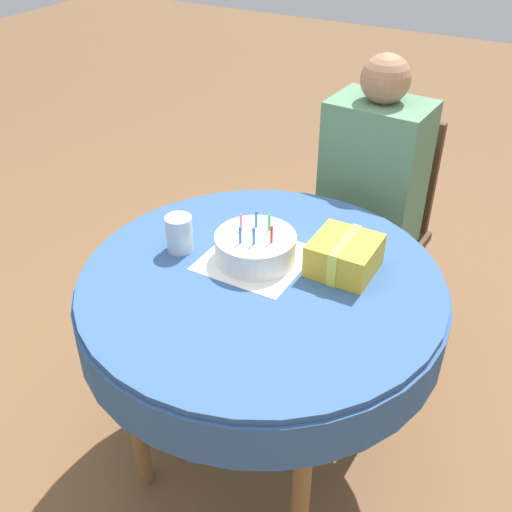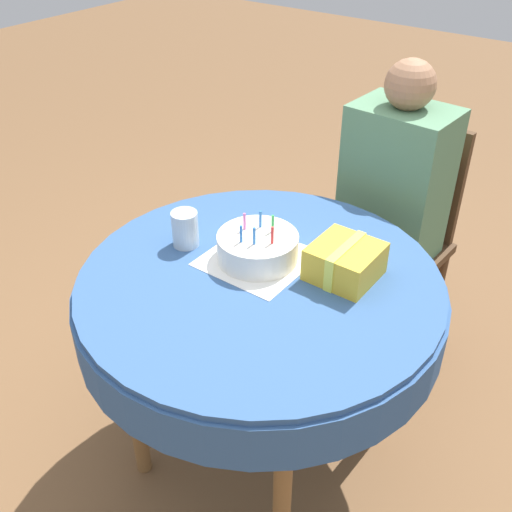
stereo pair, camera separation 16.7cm
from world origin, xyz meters
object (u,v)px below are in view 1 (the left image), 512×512
at_px(chair, 374,225).
at_px(birthday_cake, 255,247).
at_px(person, 370,187).
at_px(gift_box, 344,255).
at_px(drinking_glass, 180,233).

relative_size(chair, birthday_cake, 3.99).
height_order(person, gift_box, person).
xyz_separation_m(chair, person, (-0.01, -0.09, 0.21)).
distance_m(person, gift_box, 0.63).
bearing_deg(drinking_glass, birthday_cake, 15.85).
relative_size(drinking_glass, gift_box, 0.61).
relative_size(person, birthday_cake, 5.13).
bearing_deg(drinking_glass, chair, 68.44).
bearing_deg(gift_box, birthday_cake, -162.38).
xyz_separation_m(person, gift_box, (0.14, -0.60, 0.10)).
xyz_separation_m(chair, birthday_cake, (-0.11, -0.77, 0.30)).
relative_size(chair, drinking_glass, 8.49).
bearing_deg(drinking_glass, gift_box, 16.78).
bearing_deg(gift_box, chair, 100.77).
distance_m(birthday_cake, gift_box, 0.25).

